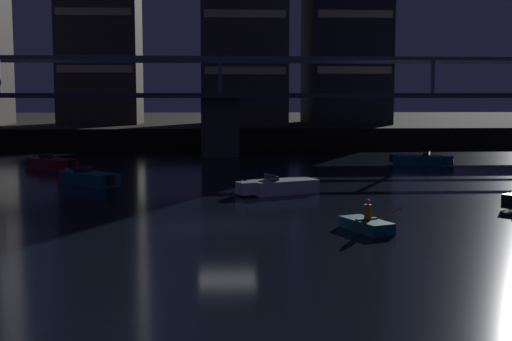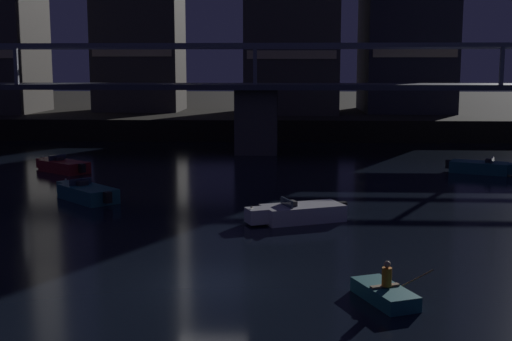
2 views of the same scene
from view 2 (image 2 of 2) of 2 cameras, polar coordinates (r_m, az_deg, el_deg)
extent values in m
plane|color=black|center=(23.87, -3.89, -9.41)|extent=(400.00, 400.00, 0.00)
cube|color=black|center=(106.82, 1.21, 5.36)|extent=(240.00, 80.00, 2.20)
cube|color=#4C4944|center=(58.84, 0.05, 4.22)|extent=(3.60, 4.40, 5.55)
cube|color=#3D424C|center=(58.68, 0.05, 7.14)|extent=(85.78, 6.40, 0.45)
cube|color=slate|center=(55.79, -0.08, 10.58)|extent=(85.78, 0.36, 0.36)
cube|color=slate|center=(61.58, 0.18, 10.41)|extent=(85.78, 0.36, 0.36)
cube|color=slate|center=(60.10, -19.66, 8.42)|extent=(0.30, 0.30, 3.20)
cube|color=slate|center=(55.76, -0.08, 8.93)|extent=(0.30, 0.30, 3.20)
cube|color=slate|center=(58.33, 20.12, 8.40)|extent=(0.30, 0.30, 3.20)
cube|color=beige|center=(79.04, -10.49, 9.81)|extent=(9.15, 0.10, 0.90)
cube|color=beige|center=(72.58, 3.03, 9.78)|extent=(9.53, 0.10, 0.90)
cube|color=beige|center=(76.44, 13.34, 9.66)|extent=(9.18, 0.10, 0.90)
cube|color=#196066|center=(38.93, -14.04, -1.92)|extent=(4.04, 4.04, 0.80)
cube|color=#196066|center=(41.02, -15.65, -1.37)|extent=(1.34, 1.34, 0.70)
cube|color=#283342|center=(39.57, -14.66, -0.92)|extent=(1.03, 1.03, 0.36)
cube|color=#262628|center=(39.36, -14.49, -1.05)|extent=(0.68, 0.68, 0.24)
cube|color=black|center=(37.05, -12.46, -2.24)|extent=(0.51, 0.51, 0.60)
sphere|color=beige|center=(41.17, -15.83, -0.74)|extent=(0.12, 0.12, 0.12)
cube|color=#196066|center=(50.16, 18.40, 0.25)|extent=(4.30, 3.21, 0.80)
cube|color=#283342|center=(49.97, 19.39, 0.84)|extent=(0.63, 1.28, 0.36)
cube|color=#262628|center=(50.01, 19.11, 0.79)|extent=(0.59, 0.67, 0.24)
cube|color=black|center=(50.47, 15.98, 0.52)|extent=(0.47, 0.47, 0.60)
cube|color=maroon|center=(49.92, -15.94, 0.32)|extent=(4.19, 3.82, 0.80)
cube|color=maroon|center=(51.91, -17.42, 0.63)|extent=(1.32, 1.33, 0.70)
cube|color=#283342|center=(50.54, -16.50, 1.06)|extent=(0.91, 1.13, 0.36)
cube|color=#262628|center=(50.34, -16.34, 0.97)|extent=(0.66, 0.69, 0.24)
cube|color=black|center=(48.14, -14.52, 0.20)|extent=(0.51, 0.51, 0.60)
sphere|color=beige|center=(52.07, -17.59, 1.12)|extent=(0.12, 0.12, 0.12)
cube|color=silver|center=(32.91, 3.98, -3.60)|extent=(4.30, 3.16, 0.80)
cube|color=silver|center=(32.02, 0.04, -3.84)|extent=(1.21, 1.26, 0.70)
cube|color=#283342|center=(32.46, 2.62, -2.72)|extent=(0.61, 1.28, 0.36)
cube|color=#262628|center=(32.57, 3.03, -2.79)|extent=(0.58, 0.67, 0.24)
cube|color=black|center=(33.80, 7.33, -3.15)|extent=(0.47, 0.47, 0.60)
sphere|color=beige|center=(31.84, -0.38, -3.12)|extent=(0.12, 0.12, 0.12)
cube|color=#196066|center=(22.29, 10.84, -10.24)|extent=(2.00, 2.82, 0.48)
cube|color=#7F6647|center=(22.20, 10.86, -9.58)|extent=(0.99, 0.56, 0.06)
cylinder|color=orange|center=(22.02, 11.02, -8.84)|extent=(0.32, 0.32, 0.60)
sphere|color=tan|center=(21.90, 11.05, -7.82)|extent=(0.22, 0.22, 0.22)
cylinder|color=olive|center=(22.71, 13.18, -9.05)|extent=(1.43, 0.62, 0.59)
camera|label=1|loc=(7.45, -149.96, -22.12)|focal=46.97mm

